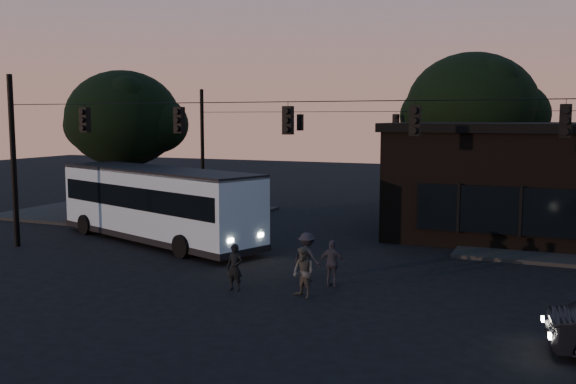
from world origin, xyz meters
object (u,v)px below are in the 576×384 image
at_px(pedestrian_a, 235,268).
at_px(pedestrian_c, 333,263).
at_px(bus, 157,201).
at_px(building, 561,180).
at_px(pedestrian_b, 303,272).
at_px(pedestrian_d, 307,257).

height_order(pedestrian_a, pedestrian_c, pedestrian_c).
bearing_deg(bus, pedestrian_a, -19.49).
relative_size(building, pedestrian_c, 9.75).
relative_size(pedestrian_b, pedestrian_d, 0.94).
bearing_deg(pedestrian_b, bus, 175.17).
distance_m(bus, pedestrian_b, 11.18).
bearing_deg(bus, pedestrian_d, -3.20).
distance_m(pedestrian_a, pedestrian_d, 2.71).
xyz_separation_m(pedestrian_a, pedestrian_b, (2.36, 0.13, 0.03)).
xyz_separation_m(building, pedestrian_a, (-9.73, -14.70, -1.94)).
height_order(building, bus, building).
relative_size(pedestrian_c, pedestrian_d, 0.93).
height_order(pedestrian_b, pedestrian_d, pedestrian_d).
relative_size(pedestrian_a, pedestrian_b, 0.96).
relative_size(building, pedestrian_b, 9.61).
bearing_deg(pedestrian_c, building, -120.73).
bearing_deg(bus, building, 47.92).
distance_m(bus, pedestrian_d, 9.70).
relative_size(building, pedestrian_a, 10.03).
distance_m(building, bus, 18.99).
bearing_deg(pedestrian_b, building, 89.99).
distance_m(building, pedestrian_a, 17.73).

